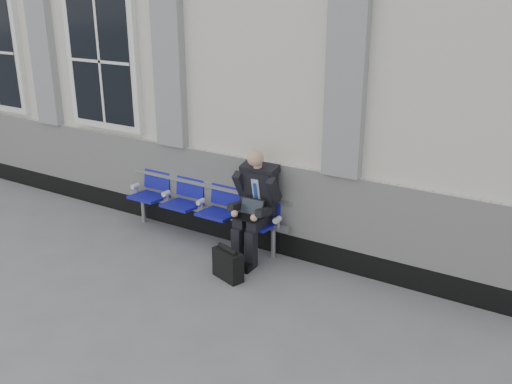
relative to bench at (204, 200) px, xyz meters
The scene contains 5 objects.
ground 2.62m from the bench, 148.85° to the right, with size 70.00×70.00×0.00m, color slate.
station_building 3.50m from the bench, 135.77° to the left, with size 14.40×4.40×4.49m.
bench is the anchor object (origin of this frame).
businessman 0.94m from the bench, ahead, with size 0.57×0.77×1.41m.
briefcase 1.28m from the bench, 40.17° to the right, with size 0.43×0.28×0.41m.
Camera 1 is at (6.59, -4.36, 3.24)m, focal length 40.00 mm.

